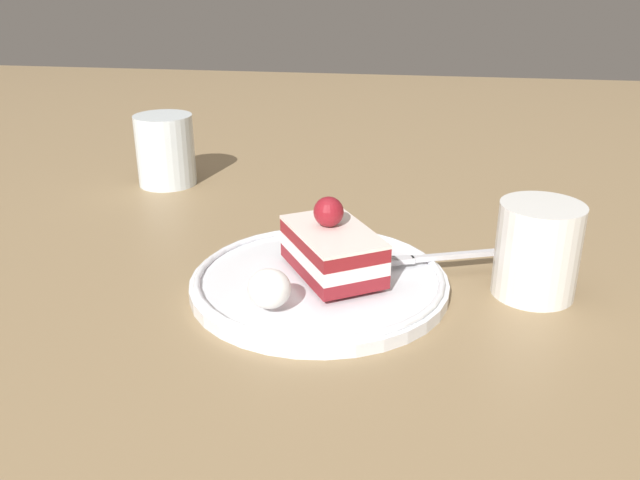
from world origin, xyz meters
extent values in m
plane|color=#8D724F|center=(0.00, 0.00, 0.00)|extent=(2.40, 2.40, 0.00)
cylinder|color=white|center=(0.03, 0.00, 0.01)|extent=(0.23, 0.23, 0.01)
torus|color=white|center=(0.03, 0.00, 0.01)|extent=(0.22, 0.22, 0.01)
cube|color=maroon|center=(0.04, 0.01, 0.02)|extent=(0.11, 0.12, 0.01)
cube|color=white|center=(0.04, 0.01, 0.03)|extent=(0.11, 0.12, 0.01)
cube|color=maroon|center=(0.04, 0.01, 0.05)|extent=(0.11, 0.12, 0.01)
cube|color=white|center=(0.04, 0.01, 0.05)|extent=(0.11, 0.12, 0.00)
sphere|color=maroon|center=(0.04, 0.01, 0.07)|extent=(0.03, 0.03, 0.03)
ellipsoid|color=white|center=(0.00, -0.07, 0.03)|extent=(0.03, 0.03, 0.03)
cube|color=silver|center=(0.15, 0.05, 0.02)|extent=(0.08, 0.03, 0.00)
cube|color=silver|center=(0.10, 0.03, 0.02)|extent=(0.02, 0.01, 0.00)
cube|color=silver|center=(0.08, 0.03, 0.02)|extent=(0.03, 0.01, 0.00)
cube|color=silver|center=(0.08, 0.03, 0.02)|extent=(0.03, 0.01, 0.00)
cube|color=silver|center=(0.08, 0.02, 0.02)|extent=(0.03, 0.01, 0.00)
cube|color=silver|center=(0.08, 0.02, 0.02)|extent=(0.03, 0.01, 0.00)
cylinder|color=silver|center=(-0.21, 0.27, 0.05)|extent=(0.07, 0.07, 0.09)
cylinder|color=orange|center=(-0.21, 0.27, 0.03)|extent=(0.07, 0.07, 0.06)
cylinder|color=white|center=(0.22, 0.02, 0.04)|extent=(0.07, 0.07, 0.08)
cylinder|color=beige|center=(0.22, 0.02, 0.03)|extent=(0.06, 0.06, 0.05)
camera|label=1|loc=(0.11, -0.53, 0.28)|focal=37.42mm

